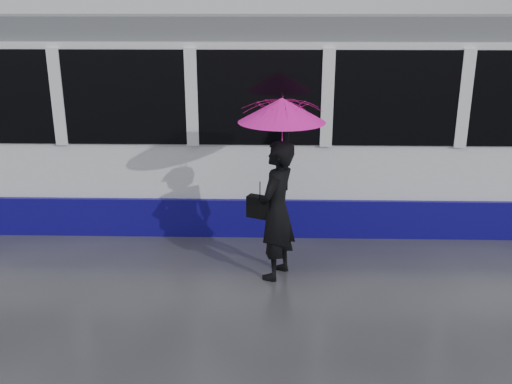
{
  "coord_description": "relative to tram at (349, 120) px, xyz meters",
  "views": [
    {
      "loc": [
        0.8,
        -7.12,
        3.53
      ],
      "look_at": [
        0.61,
        0.21,
        1.1
      ],
      "focal_mm": 40.0,
      "sensor_mm": 36.0,
      "label": 1
    }
  ],
  "objects": [
    {
      "name": "woman",
      "position": [
        -1.24,
        -2.59,
        -0.7
      ],
      "size": [
        0.69,
        0.81,
        1.88
      ],
      "primitive_type": "imported",
      "rotation": [
        0.0,
        0.0,
        -2.0
      ],
      "color": "black",
      "rests_on": "ground"
    },
    {
      "name": "tram",
      "position": [
        0.0,
        0.0,
        0.0
      ],
      "size": [
        26.0,
        2.56,
        3.35
      ],
      "color": "white",
      "rests_on": "ground"
    },
    {
      "name": "rails",
      "position": [
        -2.13,
        -0.0,
        -1.63
      ],
      "size": [
        34.0,
        1.51,
        0.02
      ],
      "color": "#3F3D38",
      "rests_on": "ground"
    },
    {
      "name": "ground",
      "position": [
        -2.13,
        -2.5,
        -1.64
      ],
      "size": [
        90.0,
        90.0,
        0.0
      ],
      "primitive_type": "plane",
      "color": "#2E2E33",
      "rests_on": "ground"
    },
    {
      "name": "umbrella",
      "position": [
        -1.19,
        -2.59,
        0.42
      ],
      "size": [
        1.46,
        1.46,
        1.27
      ],
      "rotation": [
        0.0,
        0.0,
        -0.42
      ],
      "color": "#E51368",
      "rests_on": "ground"
    },
    {
      "name": "handbag",
      "position": [
        -1.46,
        -2.57,
        -0.65
      ],
      "size": [
        0.37,
        0.27,
        0.47
      ],
      "rotation": [
        0.0,
        0.0,
        -0.42
      ],
      "color": "black",
      "rests_on": "ground"
    }
  ]
}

